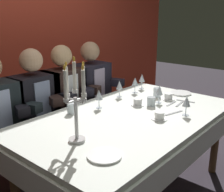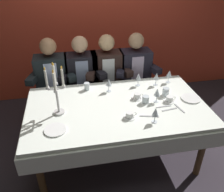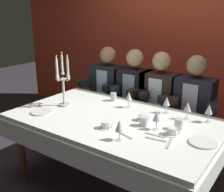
{
  "view_description": "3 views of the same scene",
  "coord_description": "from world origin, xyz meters",
  "px_view_note": "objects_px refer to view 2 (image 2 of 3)",
  "views": [
    {
      "loc": [
        -1.73,
        -1.27,
        1.56
      ],
      "look_at": [
        -0.16,
        0.06,
        0.93
      ],
      "focal_mm": 44.97,
      "sensor_mm": 36.0,
      "label": 1
    },
    {
      "loc": [
        -0.44,
        -2.03,
        2.14
      ],
      "look_at": [
        -0.05,
        0.03,
        0.85
      ],
      "focal_mm": 37.75,
      "sensor_mm": 36.0,
      "label": 2
    },
    {
      "loc": [
        1.34,
        -1.93,
        1.7
      ],
      "look_at": [
        -0.04,
        0.04,
        0.93
      ],
      "focal_mm": 44.19,
      "sensor_mm": 36.0,
      "label": 3
    }
  ],
  "objects_px": {
    "water_tumbler_1": "(146,100)",
    "coffee_cup_2": "(130,115)",
    "water_tumbler_2": "(166,92)",
    "dining_table": "(117,115)",
    "wine_glass_0": "(157,93)",
    "wine_glass_4": "(109,83)",
    "candelabra": "(56,91)",
    "wine_glass_3": "(155,112)",
    "seated_diner_1": "(82,73)",
    "seated_diner_0": "(52,75)",
    "wine_glass_5": "(169,74)",
    "wine_glass_2": "(156,77)",
    "seated_diner_3": "(135,68)",
    "seated_diner_2": "(107,70)",
    "water_tumbler_0": "(87,86)",
    "dinner_plate_1": "(55,130)",
    "wine_glass_1": "(138,77)",
    "coffee_cup_1": "(170,99)",
    "coffee_cup_0": "(137,96)",
    "dinner_plate_0": "(191,98)"
  },
  "relations": [
    {
      "from": "water_tumbler_1",
      "to": "coffee_cup_2",
      "type": "height_order",
      "value": "water_tumbler_1"
    },
    {
      "from": "water_tumbler_2",
      "to": "dining_table",
      "type": "bearing_deg",
      "value": -169.77
    },
    {
      "from": "wine_glass_0",
      "to": "wine_glass_4",
      "type": "xyz_separation_m",
      "value": [
        -0.47,
        0.32,
        0.0
      ]
    },
    {
      "from": "candelabra",
      "to": "wine_glass_3",
      "type": "bearing_deg",
      "value": -19.81
    },
    {
      "from": "water_tumbler_2",
      "to": "seated_diner_1",
      "type": "distance_m",
      "value": 1.18
    },
    {
      "from": "wine_glass_4",
      "to": "seated_diner_0",
      "type": "relative_size",
      "value": 0.13
    },
    {
      "from": "dining_table",
      "to": "wine_glass_5",
      "type": "relative_size",
      "value": 11.83
    },
    {
      "from": "wine_glass_2",
      "to": "seated_diner_3",
      "type": "xyz_separation_m",
      "value": [
        -0.12,
        0.53,
        -0.12
      ]
    },
    {
      "from": "seated_diner_2",
      "to": "water_tumbler_1",
      "type": "bearing_deg",
      "value": -72.93
    },
    {
      "from": "water_tumbler_0",
      "to": "coffee_cup_2",
      "type": "height_order",
      "value": "water_tumbler_0"
    },
    {
      "from": "wine_glass_5",
      "to": "dining_table",
      "type": "bearing_deg",
      "value": -151.83
    },
    {
      "from": "water_tumbler_0",
      "to": "wine_glass_3",
      "type": "bearing_deg",
      "value": -52.36
    },
    {
      "from": "candelabra",
      "to": "dinner_plate_1",
      "type": "bearing_deg",
      "value": -97.46
    },
    {
      "from": "wine_glass_1",
      "to": "coffee_cup_1",
      "type": "height_order",
      "value": "wine_glass_1"
    },
    {
      "from": "candelabra",
      "to": "coffee_cup_0",
      "type": "height_order",
      "value": "candelabra"
    },
    {
      "from": "wine_glass_5",
      "to": "seated_diner_0",
      "type": "height_order",
      "value": "seated_diner_0"
    },
    {
      "from": "candelabra",
      "to": "dining_table",
      "type": "bearing_deg",
      "value": 1.99
    },
    {
      "from": "coffee_cup_2",
      "to": "seated_diner_2",
      "type": "height_order",
      "value": "seated_diner_2"
    },
    {
      "from": "candelabra",
      "to": "wine_glass_4",
      "type": "relative_size",
      "value": 3.39
    },
    {
      "from": "wine_glass_2",
      "to": "coffee_cup_2",
      "type": "xyz_separation_m",
      "value": [
        -0.48,
        -0.59,
        -0.09
      ]
    },
    {
      "from": "wine_glass_3",
      "to": "seated_diner_2",
      "type": "bearing_deg",
      "value": 101.62
    },
    {
      "from": "dinner_plate_0",
      "to": "coffee_cup_0",
      "type": "distance_m",
      "value": 0.6
    },
    {
      "from": "wine_glass_2",
      "to": "seated_diner_0",
      "type": "height_order",
      "value": "seated_diner_0"
    },
    {
      "from": "wine_glass_3",
      "to": "coffee_cup_1",
      "type": "height_order",
      "value": "wine_glass_3"
    },
    {
      "from": "wine_glass_5",
      "to": "seated_diner_3",
      "type": "distance_m",
      "value": 0.59
    },
    {
      "from": "candelabra",
      "to": "water_tumbler_1",
      "type": "height_order",
      "value": "candelabra"
    },
    {
      "from": "wine_glass_0",
      "to": "seated_diner_1",
      "type": "xyz_separation_m",
      "value": [
        -0.74,
        0.89,
        -0.12
      ]
    },
    {
      "from": "dinner_plate_1",
      "to": "water_tumbler_2",
      "type": "distance_m",
      "value": 1.29
    },
    {
      "from": "coffee_cup_1",
      "to": "dinner_plate_0",
      "type": "bearing_deg",
      "value": 0.04
    },
    {
      "from": "seated_diner_0",
      "to": "seated_diner_3",
      "type": "distance_m",
      "value": 1.14
    },
    {
      "from": "wine_glass_2",
      "to": "wine_glass_4",
      "type": "distance_m",
      "value": 0.59
    },
    {
      "from": "water_tumbler_0",
      "to": "seated_diner_3",
      "type": "xyz_separation_m",
      "value": [
        0.72,
        0.49,
        -0.05
      ]
    },
    {
      "from": "water_tumbler_2",
      "to": "coffee_cup_0",
      "type": "height_order",
      "value": "water_tumbler_2"
    },
    {
      "from": "wine_glass_4",
      "to": "coffee_cup_1",
      "type": "relative_size",
      "value": 1.24
    },
    {
      "from": "water_tumbler_0",
      "to": "coffee_cup_1",
      "type": "height_order",
      "value": "water_tumbler_0"
    },
    {
      "from": "seated_diner_3",
      "to": "coffee_cup_2",
      "type": "bearing_deg",
      "value": -107.88
    },
    {
      "from": "dining_table",
      "to": "seated_diner_2",
      "type": "distance_m",
      "value": 0.89
    },
    {
      "from": "wine_glass_4",
      "to": "dinner_plate_1",
      "type": "bearing_deg",
      "value": -135.02
    },
    {
      "from": "water_tumbler_2",
      "to": "seated_diner_2",
      "type": "relative_size",
      "value": 0.07
    },
    {
      "from": "dining_table",
      "to": "wine_glass_2",
      "type": "bearing_deg",
      "value": 32.55
    },
    {
      "from": "water_tumbler_1",
      "to": "dining_table",
      "type": "bearing_deg",
      "value": 179.2
    },
    {
      "from": "coffee_cup_2",
      "to": "water_tumbler_0",
      "type": "bearing_deg",
      "value": 119.78
    },
    {
      "from": "water_tumbler_1",
      "to": "wine_glass_2",
      "type": "bearing_deg",
      "value": 55.87
    },
    {
      "from": "candelabra",
      "to": "coffee_cup_1",
      "type": "xyz_separation_m",
      "value": [
        1.18,
        -0.0,
        -0.23
      ]
    },
    {
      "from": "wine_glass_3",
      "to": "seated_diner_3",
      "type": "relative_size",
      "value": 0.13
    },
    {
      "from": "candelabra",
      "to": "water_tumbler_0",
      "type": "xyz_separation_m",
      "value": [
        0.32,
        0.42,
        -0.22
      ]
    },
    {
      "from": "water_tumbler_1",
      "to": "wine_glass_4",
      "type": "bearing_deg",
      "value": 137.44
    },
    {
      "from": "wine_glass_0",
      "to": "coffee_cup_1",
      "type": "bearing_deg",
      "value": -7.36
    },
    {
      "from": "wine_glass_2",
      "to": "wine_glass_0",
      "type": "bearing_deg",
      "value": -108.95
    },
    {
      "from": "candelabra",
      "to": "coffee_cup_0",
      "type": "xyz_separation_m",
      "value": [
        0.85,
        0.12,
        -0.23
      ]
    }
  ]
}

